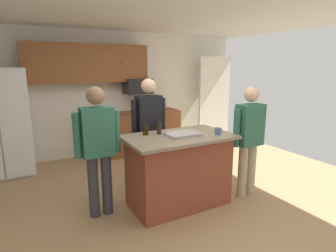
% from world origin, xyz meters
% --- Properties ---
extents(floor, '(7.04, 7.04, 0.00)m').
position_xyz_m(floor, '(0.00, 0.00, 0.00)').
color(floor, tan).
rests_on(floor, ground).
extents(ceiling, '(7.04, 7.04, 0.00)m').
position_xyz_m(ceiling, '(0.00, 0.00, 2.60)').
color(ceiling, white).
extents(back_wall, '(6.40, 0.10, 2.60)m').
position_xyz_m(back_wall, '(0.00, 2.80, 1.30)').
color(back_wall, white).
rests_on(back_wall, ground).
extents(french_door_window_panel, '(0.90, 0.06, 2.00)m').
position_xyz_m(french_door_window_panel, '(2.60, 2.40, 1.10)').
color(french_door_window_panel, white).
rests_on(french_door_window_panel, ground).
extents(cabinet_run_upper, '(2.40, 0.38, 0.75)m').
position_xyz_m(cabinet_run_upper, '(-0.40, 2.60, 1.93)').
color(cabinet_run_upper, brown).
extents(cabinet_run_lower, '(1.80, 0.63, 0.90)m').
position_xyz_m(cabinet_run_lower, '(0.60, 2.48, 0.45)').
color(cabinet_run_lower, brown).
rests_on(cabinet_run_lower, ground).
extents(refrigerator, '(0.93, 0.76, 1.85)m').
position_xyz_m(refrigerator, '(-2.00, 2.38, 0.93)').
color(refrigerator, white).
rests_on(refrigerator, ground).
extents(microwave_over_range, '(0.56, 0.40, 0.32)m').
position_xyz_m(microwave_over_range, '(0.60, 2.50, 1.45)').
color(microwave_over_range, black).
extents(kitchen_island, '(1.43, 0.84, 0.98)m').
position_xyz_m(kitchen_island, '(0.13, -0.01, 0.50)').
color(kitchen_island, brown).
rests_on(kitchen_island, ground).
extents(person_guest_right, '(0.57, 0.22, 1.65)m').
position_xyz_m(person_guest_right, '(-0.89, 0.22, 0.95)').
color(person_guest_right, '#383842').
rests_on(person_guest_right, ground).
extents(person_elder_center, '(0.57, 0.22, 1.60)m').
position_xyz_m(person_elder_center, '(1.13, -0.27, 0.92)').
color(person_elder_center, tan).
rests_on(person_elder_center, ground).
extents(person_host_foreground, '(0.57, 0.22, 1.70)m').
position_xyz_m(person_host_foreground, '(0.05, 0.76, 0.98)').
color(person_host_foreground, tan).
rests_on(person_host_foreground, ground).
extents(mug_ceramic_white, '(0.12, 0.08, 0.09)m').
position_xyz_m(mug_ceramic_white, '(0.62, -0.20, 1.02)').
color(mug_ceramic_white, '#4C6B99').
rests_on(mug_ceramic_white, kitchen_island).
extents(glass_stout_tall, '(0.06, 0.06, 0.16)m').
position_xyz_m(glass_stout_tall, '(-0.06, 0.19, 1.06)').
color(glass_stout_tall, black).
rests_on(glass_stout_tall, kitchen_island).
extents(glass_pilsner, '(0.07, 0.07, 0.15)m').
position_xyz_m(glass_pilsner, '(-0.24, 0.24, 1.05)').
color(glass_pilsner, black).
rests_on(glass_pilsner, kitchen_island).
extents(serving_tray, '(0.44, 0.30, 0.04)m').
position_xyz_m(serving_tray, '(0.17, -0.04, 1.00)').
color(serving_tray, '#B7B7BC').
rests_on(serving_tray, kitchen_island).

